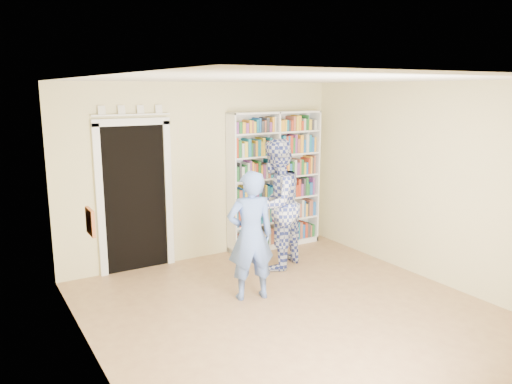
{
  "coord_description": "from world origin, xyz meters",
  "views": [
    {
      "loc": [
        -3.21,
        -4.39,
        2.6
      ],
      "look_at": [
        -0.03,
        0.9,
        1.32
      ],
      "focal_mm": 35.0,
      "sensor_mm": 36.0,
      "label": 1
    }
  ],
  "objects": [
    {
      "name": "bookshelf",
      "position": [
        1.19,
        2.34,
        1.13
      ],
      "size": [
        1.63,
        0.31,
        2.24
      ],
      "rotation": [
        0.0,
        0.0,
        -0.09
      ],
      "color": "white",
      "rests_on": "floor"
    },
    {
      "name": "floor",
      "position": [
        0.0,
        0.0,
        0.0
      ],
      "size": [
        5.0,
        5.0,
        0.0
      ],
      "primitive_type": "plane",
      "color": "#936747",
      "rests_on": "ground"
    },
    {
      "name": "paper_sheet",
      "position": [
        0.75,
        1.33,
        0.92
      ],
      "size": [
        0.19,
        0.02,
        0.27
      ],
      "primitive_type": "cube",
      "rotation": [
        0.0,
        0.0,
        0.04
      ],
      "color": "white",
      "rests_on": "man_plaid"
    },
    {
      "name": "man_plaid",
      "position": [
        0.66,
        1.5,
        0.95
      ],
      "size": [
        1.16,
        1.07,
        1.91
      ],
      "primitive_type": "imported",
      "rotation": [
        0.0,
        0.0,
        3.63
      ],
      "color": "#2F3D91",
      "rests_on": "floor"
    },
    {
      "name": "doorway",
      "position": [
        -1.1,
        2.48,
        1.18
      ],
      "size": [
        1.1,
        0.08,
        2.43
      ],
      "color": "black",
      "rests_on": "floor"
    },
    {
      "name": "man_blue",
      "position": [
        -0.21,
        0.73,
        0.82
      ],
      "size": [
        0.67,
        0.52,
        1.63
      ],
      "primitive_type": "imported",
      "rotation": [
        0.0,
        0.0,
        2.91
      ],
      "color": "#5777C3",
      "rests_on": "floor"
    },
    {
      "name": "ceiling",
      "position": [
        0.0,
        0.0,
        2.7
      ],
      "size": [
        5.0,
        5.0,
        0.0
      ],
      "primitive_type": "plane",
      "rotation": [
        3.14,
        0.0,
        0.0
      ],
      "color": "white",
      "rests_on": "wall_back"
    },
    {
      "name": "wall_art",
      "position": [
        -2.23,
        0.2,
        1.4
      ],
      "size": [
        0.03,
        0.25,
        0.25
      ],
      "primitive_type": "cube",
      "color": "brown",
      "rests_on": "wall_left"
    },
    {
      "name": "wall_back",
      "position": [
        0.0,
        2.5,
        1.35
      ],
      "size": [
        4.5,
        0.0,
        4.5
      ],
      "primitive_type": "plane",
      "rotation": [
        1.57,
        0.0,
        0.0
      ],
      "color": "beige",
      "rests_on": "floor"
    },
    {
      "name": "wall_right",
      "position": [
        2.25,
        0.0,
        1.35
      ],
      "size": [
        0.0,
        5.0,
        5.0
      ],
      "primitive_type": "plane",
      "rotation": [
        1.57,
        0.0,
        -1.57
      ],
      "color": "beige",
      "rests_on": "floor"
    },
    {
      "name": "wall_left",
      "position": [
        -2.25,
        0.0,
        1.35
      ],
      "size": [
        0.0,
        5.0,
        5.0
      ],
      "primitive_type": "plane",
      "rotation": [
        1.57,
        0.0,
        1.57
      ],
      "color": "beige",
      "rests_on": "floor"
    }
  ]
}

